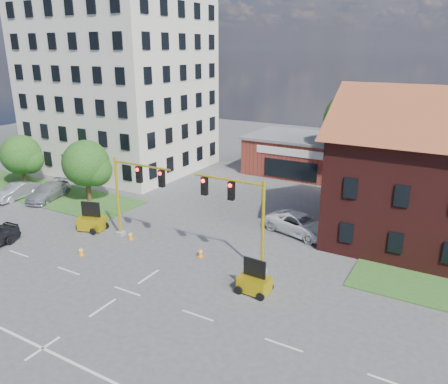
% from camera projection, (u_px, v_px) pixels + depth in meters
% --- Properties ---
extents(ground, '(120.00, 120.00, 0.00)m').
position_uv_depth(ground, '(127.00, 291.00, 25.98)').
color(ground, '#454548').
rests_on(ground, ground).
extents(grass_verge_nw, '(22.00, 6.00, 0.08)m').
position_uv_depth(grass_verge_nw, '(43.00, 192.00, 43.64)').
color(grass_verge_nw, '#29501E').
rests_on(grass_verge_nw, ground).
extents(lane_markings, '(60.00, 36.00, 0.01)m').
position_uv_depth(lane_markings, '(89.00, 317.00, 23.51)').
color(lane_markings, silver).
rests_on(lane_markings, ground).
extents(office_block, '(18.40, 15.40, 20.60)m').
position_uv_depth(office_block, '(118.00, 79.00, 50.22)').
color(office_block, beige).
rests_on(office_block, ground).
extents(brick_shop, '(12.40, 8.40, 4.30)m').
position_uv_depth(brick_shop, '(303.00, 154.00, 50.00)').
color(brick_shop, maroon).
rests_on(brick_shop, ground).
extents(tree_large, '(7.27, 6.93, 10.25)m').
position_uv_depth(tree_large, '(362.00, 125.00, 43.02)').
color(tree_large, '#382614').
rests_on(tree_large, ground).
extents(tree_nw_front, '(4.51, 4.29, 5.84)m').
position_uv_depth(tree_nw_front, '(88.00, 165.00, 40.09)').
color(tree_nw_front, '#382614').
rests_on(tree_nw_front, ground).
extents(tree_nw_rear, '(4.33, 4.13, 5.27)m').
position_uv_depth(tree_nw_rear, '(23.00, 156.00, 45.36)').
color(tree_nw_rear, '#382614').
rests_on(tree_nw_rear, ground).
extents(signal_mast_west, '(5.30, 0.60, 6.20)m').
position_uv_depth(signal_mast_west, '(134.00, 190.00, 31.75)').
color(signal_mast_west, gray).
rests_on(signal_mast_west, ground).
extents(signal_mast_east, '(5.30, 0.60, 6.20)m').
position_uv_depth(signal_mast_east, '(240.00, 211.00, 27.64)').
color(signal_mast_east, gray).
rests_on(signal_mast_east, ground).
extents(trailer_west, '(2.28, 1.86, 2.25)m').
position_uv_depth(trailer_west, '(92.00, 222.00, 34.51)').
color(trailer_west, gold).
rests_on(trailer_west, ground).
extents(trailer_east, '(1.87, 1.29, 2.07)m').
position_uv_depth(trailer_east, '(254.00, 283.00, 25.67)').
color(trailer_east, gold).
rests_on(trailer_east, ground).
extents(cone_a, '(0.40, 0.40, 0.70)m').
position_uv_depth(cone_a, '(81.00, 251.00, 30.34)').
color(cone_a, orange).
rests_on(cone_a, ground).
extents(cone_b, '(0.40, 0.40, 0.70)m').
position_uv_depth(cone_b, '(130.00, 235.00, 32.90)').
color(cone_b, orange).
rests_on(cone_b, ground).
extents(cone_c, '(0.40, 0.40, 0.70)m').
position_uv_depth(cone_c, '(247.00, 261.00, 28.96)').
color(cone_c, orange).
rests_on(cone_c, ground).
extents(cone_d, '(0.40, 0.40, 0.70)m').
position_uv_depth(cone_d, '(200.00, 252.00, 30.17)').
color(cone_d, orange).
rests_on(cone_d, ground).
extents(pickup_white, '(6.10, 4.01, 1.56)m').
position_uv_depth(pickup_white, '(300.00, 224.00, 33.79)').
color(pickup_white, white).
rests_on(pickup_white, ground).
extents(sedan_silver_front, '(1.75, 4.59, 1.49)m').
position_uv_depth(sedan_silver_front, '(17.00, 191.00, 41.74)').
color(sedan_silver_front, '#AAABB2').
rests_on(sedan_silver_front, ground).
extents(sedan_silver_rear, '(3.34, 5.50, 1.49)m').
position_uv_depth(sedan_silver_rear, '(48.00, 192.00, 41.58)').
color(sedan_silver_rear, '#AAABB2').
rests_on(sedan_silver_rear, ground).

